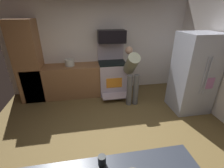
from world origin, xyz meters
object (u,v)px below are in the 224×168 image
stock_pot (70,63)px  refrigerator (194,74)px  person_cook (132,71)px  mug_coffee (102,160)px  oven_range (112,77)px  microwave (112,36)px

stock_pot → refrigerator: bearing=-22.1°
person_cook → mug_coffee: bearing=-112.1°
oven_range → mug_coffee: oven_range is taller
refrigerator → stock_pot: 3.14m
microwave → mug_coffee: (-0.64, -3.26, -0.69)m
oven_range → person_cook: oven_range is taller
microwave → refrigerator: size_ratio=0.40×
person_cook → mug_coffee: size_ratio=13.59×
oven_range → person_cook: (0.40, -0.59, 0.35)m
oven_range → mug_coffee: size_ratio=14.03×
person_cook → mug_coffee: person_cook is taller
refrigerator → mug_coffee: 3.10m
mug_coffee → stock_pot: size_ratio=0.42×
microwave → oven_range: bearing=-90.0°
stock_pot → mug_coffee: bearing=-80.5°
person_cook → stock_pot: (-1.57, 0.61, 0.13)m
mug_coffee → refrigerator: bearing=40.0°
refrigerator → person_cook: refrigerator is taller
microwave → refrigerator: 2.26m
mug_coffee → person_cook: bearing=67.9°
refrigerator → stock_pot: (-2.91, 1.18, 0.06)m
person_cook → mug_coffee: 2.77m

